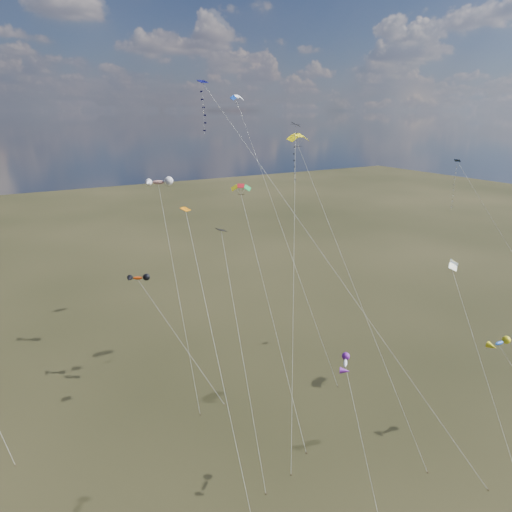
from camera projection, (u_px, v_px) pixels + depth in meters
ground at (353, 500)px, 42.55m from camera, size 400.00×400.00×0.00m
diamond_black_high at (295, 167)px, 52.76m from camera, size 10.48×15.48×33.42m
diamond_navy_tall at (227, 137)px, 44.99m from camera, size 17.97×25.36×37.58m
diamond_black_mid at (231, 290)px, 47.80m from camera, size 3.25×14.66×22.53m
diamond_navy_right at (461, 195)px, 61.87m from camera, size 11.48×17.32×28.53m
diamond_orange_center at (208, 315)px, 40.09m from camera, size 1.79×16.82×26.18m
parafoil_yellow at (299, 136)px, 56.52m from camera, size 3.03×25.36×32.49m
parafoil_blue_white at (238, 99)px, 69.57m from camera, size 2.41×26.53×37.39m
parafoil_striped at (454, 263)px, 54.67m from camera, size 6.87×15.25×18.02m
parafoil_tricolor at (241, 188)px, 52.55m from camera, size 2.46×15.77×26.98m
novelty_orange_black at (138, 279)px, 57.99m from camera, size 7.89×12.19×14.92m
novelty_white_purple at (346, 364)px, 39.07m from camera, size 3.01×10.21×14.40m
novelty_redwhite_stripe at (158, 183)px, 63.08m from camera, size 4.46×19.73×26.00m
novelty_blue_yellow at (500, 344)px, 47.41m from camera, size 5.33×8.35×12.12m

